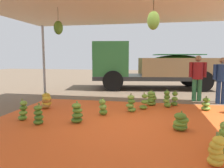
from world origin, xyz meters
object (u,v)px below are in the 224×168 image
object	(u,v)px
banana_bunch_7	(181,122)
banana_bunch_2	(216,152)
banana_bunch_10	(77,114)
banana_bunch_9	(23,111)
banana_bunch_6	(103,108)
worker_0	(198,75)
banana_bunch_11	(38,116)
banana_bunch_14	(151,99)
banana_bunch_15	(206,105)
banana_bunch_13	(175,99)
banana_bunch_4	(131,104)
banana_bunch_5	(167,99)
cargo_truck_main	(149,66)
banana_bunch_1	(46,101)
banana_bunch_12	(144,102)
worker_1	(222,77)

from	to	relation	value
banana_bunch_7	banana_bunch_2	bearing A→B (deg)	-77.77
banana_bunch_10	banana_bunch_9	bearing A→B (deg)	-178.00
banana_bunch_6	banana_bunch_10	world-z (taller)	banana_bunch_10
banana_bunch_2	banana_bunch_9	size ratio (longest dim) A/B	0.91
worker_0	banana_bunch_11	bearing A→B (deg)	-138.70
banana_bunch_14	banana_bunch_7	bearing A→B (deg)	-74.48
banana_bunch_15	banana_bunch_13	bearing A→B (deg)	154.22
banana_bunch_4	banana_bunch_2	bearing A→B (deg)	-61.78
banana_bunch_11	banana_bunch_14	world-z (taller)	banana_bunch_14
banana_bunch_14	worker_0	distance (m)	2.15
banana_bunch_4	banana_bunch_5	distance (m)	1.35
banana_bunch_4	banana_bunch_14	size ratio (longest dim) A/B	1.05
banana_bunch_5	banana_bunch_11	world-z (taller)	banana_bunch_5
banana_bunch_6	banana_bunch_10	bearing A→B (deg)	-119.95
banana_bunch_2	banana_bunch_13	world-z (taller)	banana_bunch_13
cargo_truck_main	banana_bunch_1	bearing A→B (deg)	-120.53
banana_bunch_12	worker_1	distance (m)	3.04
banana_bunch_11	worker_0	distance (m)	5.79
banana_bunch_1	banana_bunch_4	world-z (taller)	banana_bunch_4
banana_bunch_6	banana_bunch_14	bearing A→B (deg)	48.70
banana_bunch_12	banana_bunch_2	bearing A→B (deg)	-70.05
banana_bunch_6	worker_0	bearing A→B (deg)	41.67
banana_bunch_12	banana_bunch_15	world-z (taller)	banana_bunch_12
banana_bunch_2	banana_bunch_13	bearing A→B (deg)	93.44
banana_bunch_13	worker_0	xyz separation A→B (m)	(0.90, 1.09, 0.76)
banana_bunch_4	worker_0	distance (m)	3.19
banana_bunch_4	banana_bunch_15	bearing A→B (deg)	15.43
banana_bunch_13	banana_bunch_14	xyz separation A→B (m)	(-0.76, -0.06, 0.00)
banana_bunch_15	banana_bunch_6	bearing A→B (deg)	-159.16
cargo_truck_main	worker_0	size ratio (longest dim) A/B	3.84
banana_bunch_5	banana_bunch_14	xyz separation A→B (m)	(-0.50, 0.19, -0.03)
banana_bunch_7	banana_bunch_12	bearing A→B (deg)	115.91
banana_bunch_1	cargo_truck_main	xyz separation A→B (m)	(3.10, 5.26, 0.95)
banana_bunch_9	banana_bunch_6	bearing A→B (deg)	24.22
banana_bunch_4	cargo_truck_main	xyz separation A→B (m)	(0.41, 5.17, 0.95)
banana_bunch_2	banana_bunch_9	distance (m)	4.53
banana_bunch_6	banana_bunch_9	xyz separation A→B (m)	(-1.92, -0.86, 0.02)
banana_bunch_7	banana_bunch_11	bearing A→B (deg)	-176.17
banana_bunch_12	worker_1	size ratio (longest dim) A/B	0.33
banana_bunch_4	banana_bunch_12	bearing A→B (deg)	47.26
banana_bunch_10	banana_bunch_1	bearing A→B (deg)	140.23
banana_bunch_4	banana_bunch_1	bearing A→B (deg)	-178.06
banana_bunch_9	banana_bunch_15	bearing A→B (deg)	22.18
banana_bunch_11	banana_bunch_15	world-z (taller)	banana_bunch_11
banana_bunch_1	banana_bunch_2	world-z (taller)	banana_bunch_1
banana_bunch_7	banana_bunch_14	size ratio (longest dim) A/B	0.85
banana_bunch_11	banana_bunch_15	bearing A→B (deg)	27.76
banana_bunch_6	cargo_truck_main	distance (m)	5.88
banana_bunch_7	banana_bunch_1	bearing A→B (deg)	161.31
banana_bunch_1	cargo_truck_main	world-z (taller)	cargo_truck_main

